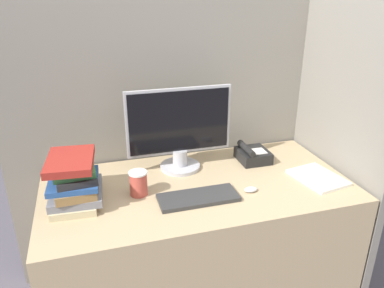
# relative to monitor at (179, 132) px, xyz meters

# --- Properties ---
(cubicle_panel_rear) EXTENTS (1.96, 0.04, 1.70)m
(cubicle_panel_rear) POSITION_rel_monitor_xyz_m (0.04, 0.22, -0.13)
(cubicle_panel_rear) COLOR gray
(cubicle_panel_rear) RESTS_ON ground_plane
(cubicle_panel_right) EXTENTS (0.04, 0.84, 1.70)m
(cubicle_panel_right) POSITION_rel_monitor_xyz_m (0.85, -0.18, -0.13)
(cubicle_panel_right) COLOR gray
(cubicle_panel_right) RESTS_ON ground_plane
(desk) EXTENTS (1.56, 0.78, 0.76)m
(desk) POSITION_rel_monitor_xyz_m (0.04, -0.21, -0.60)
(desk) COLOR tan
(desk) RESTS_ON ground_plane
(monitor) EXTENTS (0.57, 0.22, 0.45)m
(monitor) POSITION_rel_monitor_xyz_m (0.00, 0.00, 0.00)
(monitor) COLOR #B7B7BC
(monitor) RESTS_ON desk
(keyboard) EXTENTS (0.38, 0.15, 0.02)m
(keyboard) POSITION_rel_monitor_xyz_m (-0.00, -0.35, -0.20)
(keyboard) COLOR #333333
(keyboard) RESTS_ON desk
(mouse) EXTENTS (0.07, 0.04, 0.02)m
(mouse) POSITION_rel_monitor_xyz_m (0.27, -0.35, -0.20)
(mouse) COLOR silver
(mouse) RESTS_ON desk
(coffee_cup) EXTENTS (0.09, 0.09, 0.12)m
(coffee_cup) POSITION_rel_monitor_xyz_m (-0.26, -0.22, -0.15)
(coffee_cup) COLOR #BF4C3F
(coffee_cup) RESTS_ON desk
(book_stack) EXTENTS (0.25, 0.31, 0.23)m
(book_stack) POSITION_rel_monitor_xyz_m (-0.55, -0.21, -0.10)
(book_stack) COLOR #C6B78C
(book_stack) RESTS_ON desk
(desk_telephone) EXTENTS (0.17, 0.18, 0.10)m
(desk_telephone) POSITION_rel_monitor_xyz_m (0.42, -0.03, -0.18)
(desk_telephone) COLOR black
(desk_telephone) RESTS_ON desk
(paper_pile) EXTENTS (0.25, 0.30, 0.02)m
(paper_pile) POSITION_rel_monitor_xyz_m (0.66, -0.33, -0.21)
(paper_pile) COLOR white
(paper_pile) RESTS_ON desk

